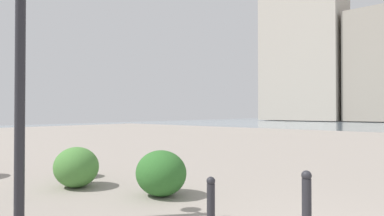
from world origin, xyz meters
The scene contains 7 objects.
building_annex centered at (24.48, -61.97, 18.97)m, with size 15.58×10.16×37.94m.
lamppost centered at (4.53, 1.12, 2.53)m, with size 0.98×0.28×3.76m.
bollard_near centered at (1.20, -1.08, 0.45)m, with size 0.13×0.13×0.87m.
bollard_mid centered at (2.47, -0.73, 0.35)m, with size 0.13×0.13×0.67m.
shrub_low centered at (4.10, -1.29, 0.44)m, with size 1.03×0.93×0.88m.
shrub_round centered at (6.96, -1.20, 0.30)m, with size 0.71×0.64×0.61m.
shrub_wide centered at (6.01, -0.60, 0.43)m, with size 1.02×0.92×0.86m.
Camera 1 is at (-0.32, 2.98, 1.62)m, focal length 29.56 mm.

